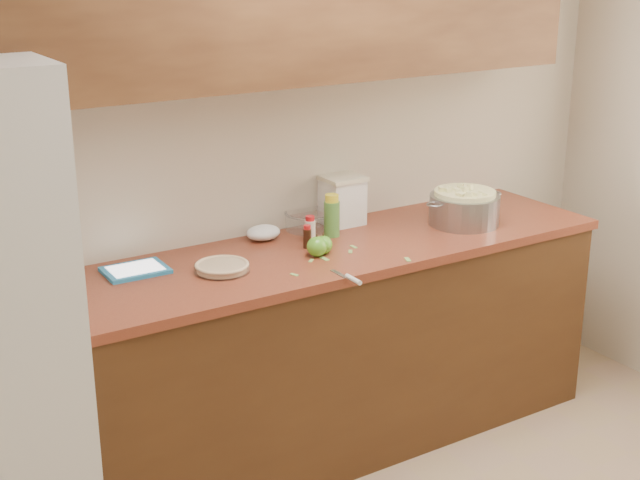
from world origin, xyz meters
TOP-DOWN VIEW (x-y plane):
  - room_shell at (0.00, 0.00)m, footprint 3.60×3.60m
  - counter_run at (0.00, 1.48)m, footprint 2.64×0.68m
  - pie at (-0.45, 1.45)m, footprint 0.22×0.22m
  - colander at (0.76, 1.43)m, footprint 0.42×0.32m
  - flour_canister at (0.29, 1.73)m, footprint 0.18×0.18m
  - tablet at (-0.73, 1.63)m, footprint 0.24×0.19m
  - paring_knife at (-0.08, 1.10)m, footprint 0.02×0.19m
  - lemon_bottle at (0.15, 1.60)m, footprint 0.07×0.07m
  - cinnamon_shaker at (0.04, 1.59)m, footprint 0.05×0.05m
  - vanilla_bottle at (-0.02, 1.52)m, footprint 0.04×0.04m
  - mixing_bowl at (0.12, 1.73)m, footprint 0.22×0.22m
  - paper_towel at (-0.12, 1.71)m, footprint 0.16×0.13m
  - apple_left at (-0.04, 1.41)m, footprint 0.08×0.08m
  - apple_center at (-0.00, 1.42)m, footprint 0.08×0.08m
  - peel_a at (-0.23, 1.27)m, footprint 0.02×0.04m
  - peel_b at (-0.03, 1.36)m, footprint 0.02×0.05m
  - peel_c at (0.10, 1.38)m, footprint 0.04×0.04m
  - peel_d at (-0.09, 1.37)m, footprint 0.03×0.03m
  - peel_e at (0.15, 1.42)m, footprint 0.02×0.04m
  - peel_f at (0.25, 1.18)m, footprint 0.03×0.05m

SIDE VIEW (x-z plane):
  - counter_run at x=0.00m, z-range 0.00..0.92m
  - peel_a at x=-0.23m, z-range 0.92..0.92m
  - peel_b at x=-0.03m, z-range 0.92..0.92m
  - peel_c at x=0.10m, z-range 0.92..0.92m
  - peel_d at x=-0.09m, z-range 0.92..0.92m
  - peel_e at x=0.15m, z-range 0.92..0.92m
  - peel_f at x=0.25m, z-range 0.92..0.92m
  - paring_knife at x=-0.08m, z-range 0.92..0.94m
  - tablet at x=-0.73m, z-range 0.92..0.94m
  - pie at x=-0.45m, z-range 0.92..0.96m
  - paper_towel at x=-0.12m, z-range 0.92..0.98m
  - apple_center at x=0.00m, z-range 0.91..1.00m
  - apple_left at x=-0.04m, z-range 0.91..1.01m
  - mixing_bowl at x=0.12m, z-range 0.92..1.01m
  - vanilla_bottle at x=-0.02m, z-range 0.92..1.02m
  - cinnamon_shaker at x=0.04m, z-range 0.92..1.03m
  - colander at x=0.76m, z-range 0.92..1.07m
  - lemon_bottle at x=0.15m, z-range 0.92..1.10m
  - flour_canister at x=0.29m, z-range 0.92..1.14m
  - room_shell at x=0.00m, z-range -0.50..3.10m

